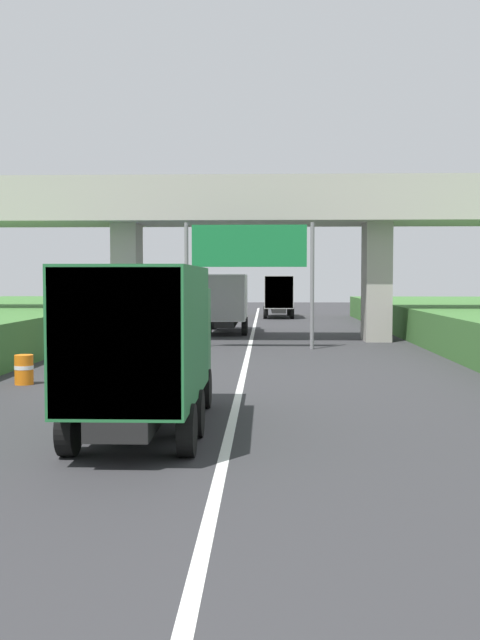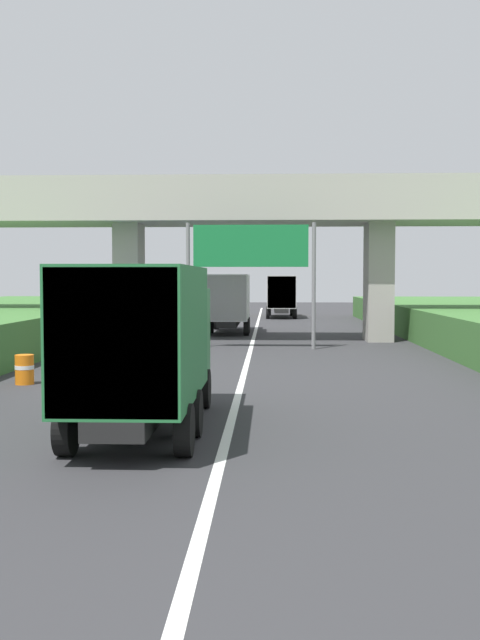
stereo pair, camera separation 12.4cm
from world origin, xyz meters
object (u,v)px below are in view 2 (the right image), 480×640
(construction_barrel_3, at_px, (24,369))
(construction_barrel_4, at_px, (71,353))
(truck_white, at_px, (230,300))
(truck_yellow, at_px, (281,294))
(overhead_highway_sign, at_px, (251,255))
(car_blue, at_px, (145,328))
(truck_green, at_px, (146,339))

(construction_barrel_3, height_order, construction_barrel_4, same)
(truck_white, height_order, construction_barrel_3, truck_white)
(truck_yellow, distance_m, truck_white, 17.90)
(overhead_highway_sign, relative_size, car_blue, 1.43)
(overhead_highway_sign, height_order, truck_white, overhead_highway_sign)
(truck_yellow, height_order, truck_white, same)
(truck_green, bearing_deg, car_blue, 99.56)
(truck_yellow, height_order, construction_barrel_4, truck_yellow)
(overhead_highway_sign, xyz_separation_m, construction_barrel_3, (-6.56, -11.60, -3.81))
(car_blue, bearing_deg, overhead_highway_sign, -13.78)
(car_blue, height_order, construction_barrel_3, car_blue)
(car_blue, bearing_deg, construction_barrel_4, -100.99)
(truck_white, bearing_deg, construction_barrel_3, -102.97)
(truck_yellow, relative_size, construction_barrel_3, 8.11)
(construction_barrel_4, bearing_deg, truck_yellow, 76.38)
(overhead_highway_sign, xyz_separation_m, construction_barrel_4, (-6.52, -6.50, -3.81))
(truck_yellow, bearing_deg, construction_barrel_4, -103.62)
(construction_barrel_3, bearing_deg, truck_yellow, 78.04)
(truck_yellow, xyz_separation_m, truck_green, (-3.54, -46.15, 0.00))
(overhead_highway_sign, relative_size, construction_barrel_4, 6.53)
(truck_white, relative_size, construction_barrel_3, 8.11)
(truck_yellow, height_order, car_blue, truck_yellow)
(overhead_highway_sign, relative_size, truck_green, 0.81)
(truck_white, xyz_separation_m, construction_barrel_3, (-5.04, -21.89, -1.47))
(overhead_highway_sign, bearing_deg, car_blue, 166.22)
(construction_barrel_3, bearing_deg, construction_barrel_4, 89.61)
(truck_white, height_order, car_blue, truck_white)
(truck_white, bearing_deg, car_blue, -111.18)
(construction_barrel_3, bearing_deg, truck_white, 77.03)
(car_blue, distance_m, construction_barrel_4, 7.88)
(overhead_highway_sign, bearing_deg, truck_green, -95.43)
(overhead_highway_sign, height_order, truck_yellow, overhead_highway_sign)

